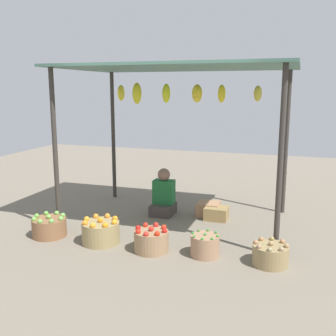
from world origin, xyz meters
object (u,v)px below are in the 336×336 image
(basket_red_tomatoes, at_px, (151,240))
(basket_potatoes, at_px, (270,255))
(basket_green_apples, at_px, (49,227))
(basket_oranges, at_px, (101,232))
(vendor_person, at_px, (164,197))
(basket_green_chilies, at_px, (205,245))
(wooden_crate_stacked_rear, at_px, (216,213))
(wooden_crate_near_vendor, at_px, (208,209))

(basket_red_tomatoes, distance_m, basket_potatoes, 1.50)
(basket_green_apples, bearing_deg, basket_oranges, 0.36)
(vendor_person, relative_size, basket_red_tomatoes, 1.74)
(basket_green_apples, xyz_separation_m, basket_green_chilies, (2.27, 0.02, 0.00))
(basket_potatoes, bearing_deg, basket_oranges, -179.62)
(basket_red_tomatoes, relative_size, basket_potatoes, 1.04)
(wooden_crate_stacked_rear, bearing_deg, basket_green_apples, -145.24)
(basket_green_apples, distance_m, basket_potatoes, 3.07)
(vendor_person, relative_size, basket_oranges, 1.52)
(basket_oranges, bearing_deg, basket_green_chilies, 0.76)
(vendor_person, bearing_deg, basket_green_apples, -129.48)
(basket_red_tomatoes, bearing_deg, vendor_person, 103.10)
(basket_red_tomatoes, height_order, wooden_crate_near_vendor, basket_red_tomatoes)
(vendor_person, height_order, wooden_crate_near_vendor, vendor_person)
(basket_potatoes, bearing_deg, wooden_crate_stacked_rear, 123.16)
(wooden_crate_near_vendor, xyz_separation_m, wooden_crate_stacked_rear, (0.17, -0.16, -0.01))
(basket_oranges, bearing_deg, basket_green_apples, -179.64)
(basket_green_apples, xyz_separation_m, wooden_crate_stacked_rear, (2.12, 1.47, -0.03))
(vendor_person, relative_size, basket_green_apples, 1.62)
(basket_oranges, distance_m, basket_red_tomatoes, 0.76)
(basket_potatoes, relative_size, wooden_crate_stacked_rear, 1.18)
(vendor_person, distance_m, basket_potatoes, 2.37)
(basket_potatoes, distance_m, wooden_crate_stacked_rear, 1.74)
(basket_green_apples, height_order, basket_red_tomatoes, basket_red_tomatoes)
(wooden_crate_near_vendor, relative_size, wooden_crate_stacked_rear, 0.98)
(basket_potatoes, bearing_deg, basket_green_chilies, 179.68)
(basket_green_chilies, distance_m, wooden_crate_near_vendor, 1.64)
(basket_potatoes, height_order, wooden_crate_near_vendor, basket_potatoes)
(wooden_crate_stacked_rear, bearing_deg, vendor_person, 179.55)
(vendor_person, xyz_separation_m, basket_red_tomatoes, (0.35, -1.52, -0.15))
(basket_green_apples, relative_size, basket_potatoes, 1.12)
(basket_red_tomatoes, height_order, basket_potatoes, basket_red_tomatoes)
(basket_oranges, height_order, basket_potatoes, basket_oranges)
(basket_oranges, relative_size, basket_green_chilies, 1.41)
(basket_oranges, bearing_deg, basket_potatoes, 0.38)
(basket_green_apples, distance_m, wooden_crate_near_vendor, 2.55)
(vendor_person, distance_m, basket_green_apples, 1.93)
(vendor_person, bearing_deg, basket_red_tomatoes, -76.90)
(basket_green_apples, distance_m, basket_oranges, 0.82)
(wooden_crate_near_vendor, bearing_deg, basket_potatoes, -55.34)
(basket_green_chilies, distance_m, basket_potatoes, 0.80)
(vendor_person, bearing_deg, wooden_crate_near_vendor, 11.86)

